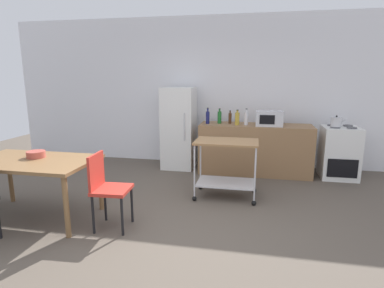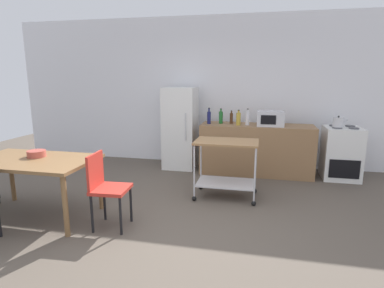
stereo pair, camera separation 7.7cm
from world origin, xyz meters
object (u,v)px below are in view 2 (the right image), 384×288
at_px(fruit_bowl, 36,154).
at_px(dining_table, 32,165).
at_px(stove_oven, 341,153).
at_px(bottle_vinegar, 231,118).
at_px(bottle_hot_sauce, 247,118).
at_px(refrigerator, 180,128).
at_px(kettle, 338,122).
at_px(bottle_sparkling_water, 238,119).
at_px(kitchen_cart, 226,160).
at_px(chair_red, 105,185).
at_px(microwave, 271,119).
at_px(bottle_sesame_oil, 209,117).
at_px(bottle_soda, 221,117).

bearing_deg(fruit_bowl, dining_table, -80.13).
xyz_separation_m(stove_oven, bottle_vinegar, (-1.92, 0.05, 0.55)).
relative_size(dining_table, bottle_hot_sauce, 5.11).
height_order(refrigerator, kettle, refrigerator).
relative_size(stove_oven, bottle_sparkling_water, 3.38).
xyz_separation_m(kitchen_cart, fruit_bowl, (-2.30, -1.05, 0.22)).
bearing_deg(chair_red, dining_table, 81.94).
bearing_deg(kettle, stove_oven, 39.67).
bearing_deg(fruit_bowl, microwave, 37.87).
height_order(chair_red, bottle_sparkling_water, bottle_sparkling_water).
bearing_deg(bottle_sesame_oil, bottle_vinegar, 15.70).
bearing_deg(bottle_sparkling_water, bottle_sesame_oil, 174.98).
relative_size(chair_red, bottle_sparkling_water, 3.27).
bearing_deg(chair_red, fruit_bowl, 75.65).
relative_size(kitchen_cart, bottle_hot_sauce, 3.10).
bearing_deg(fruit_bowl, kitchen_cart, 24.49).
bearing_deg(fruit_bowl, bottle_hot_sauce, 42.15).
height_order(kitchen_cart, bottle_soda, bottle_soda).
xyz_separation_m(dining_table, fruit_bowl, (-0.02, 0.12, 0.12)).
relative_size(chair_red, bottle_sesame_oil, 3.04).
height_order(stove_oven, bottle_sparkling_water, bottle_sparkling_water).
relative_size(chair_red, kettle, 3.71).
height_order(refrigerator, bottle_sparkling_water, refrigerator).
height_order(stove_oven, bottle_sesame_oil, bottle_sesame_oil).
xyz_separation_m(chair_red, microwave, (1.89, 2.47, 0.51)).
bearing_deg(microwave, kettle, -0.12).
bearing_deg(stove_oven, bottle_sesame_oil, -178.52).
relative_size(chair_red, refrigerator, 0.57).
height_order(chair_red, stove_oven, stove_oven).
relative_size(kitchen_cart, kettle, 3.80).
bearing_deg(bottle_sesame_oil, stove_oven, 1.48).
xyz_separation_m(refrigerator, fruit_bowl, (-1.25, -2.46, 0.02)).
xyz_separation_m(dining_table, kettle, (4.01, 2.39, 0.33)).
distance_m(chair_red, bottle_sparkling_water, 2.85).
xyz_separation_m(stove_oven, bottle_sesame_oil, (-2.32, -0.06, 0.57)).
distance_m(bottle_vinegar, bottle_sparkling_water, 0.21).
distance_m(refrigerator, bottle_vinegar, 1.01).
xyz_separation_m(kitchen_cart, bottle_soda, (-0.26, 1.35, 0.44)).
distance_m(bottle_sparkling_water, microwave, 0.56).
distance_m(bottle_vinegar, kettle, 1.81).
height_order(chair_red, bottle_soda, bottle_soda).
bearing_deg(kitchen_cart, bottle_sesame_oil, 110.22).
relative_size(chair_red, microwave, 1.93).
height_order(dining_table, kitchen_cart, kitchen_cart).
distance_m(stove_oven, bottle_sesame_oil, 2.39).
xyz_separation_m(chair_red, refrigerator, (0.22, 2.65, 0.26)).
xyz_separation_m(chair_red, bottle_sesame_oil, (0.80, 2.51, 0.50)).
bearing_deg(bottle_soda, kitchen_cart, -79.16).
xyz_separation_m(dining_table, bottle_vinegar, (2.21, 2.54, 0.33)).
height_order(bottle_vinegar, kettle, bottle_vinegar).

